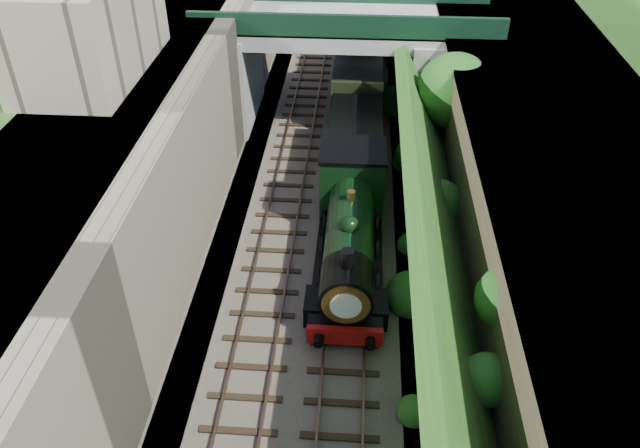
# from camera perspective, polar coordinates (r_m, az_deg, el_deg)

# --- Properties ---
(trackbed) EXTENTS (10.00, 90.00, 0.20)m
(trackbed) POSITION_cam_1_polar(r_m,az_deg,el_deg) (34.31, 1.16, 6.56)
(trackbed) COLOR #473F38
(trackbed) RESTS_ON ground
(retaining_wall) EXTENTS (1.00, 90.00, 7.00)m
(retaining_wall) POSITION_cam_1_polar(r_m,az_deg,el_deg) (33.44, -8.43, 11.88)
(retaining_wall) COLOR #756B56
(retaining_wall) RESTS_ON ground
(street_plateau_left) EXTENTS (6.00, 90.00, 7.00)m
(street_plateau_left) POSITION_cam_1_polar(r_m,az_deg,el_deg) (34.33, -14.28, 11.82)
(street_plateau_left) COLOR #262628
(street_plateau_left) RESTS_ON ground
(street_plateau_right) EXTENTS (8.00, 90.00, 6.25)m
(street_plateau_right) POSITION_cam_1_polar(r_m,az_deg,el_deg) (33.86, 17.76, 10.13)
(street_plateau_right) COLOR #262628
(street_plateau_right) RESTS_ON ground
(embankment_slope) EXTENTS (4.67, 90.00, 6.45)m
(embankment_slope) POSITION_cam_1_polar(r_m,az_deg,el_deg) (32.08, 9.92, 8.77)
(embankment_slope) COLOR #1E4714
(embankment_slope) RESTS_ON ground
(track_left) EXTENTS (2.50, 90.00, 0.20)m
(track_left) POSITION_cam_1_polar(r_m,az_deg,el_deg) (34.38, -2.20, 6.88)
(track_left) COLOR black
(track_left) RESTS_ON trackbed
(track_right) EXTENTS (2.50, 90.00, 0.20)m
(track_right) POSITION_cam_1_polar(r_m,az_deg,el_deg) (34.21, 3.18, 6.69)
(track_right) COLOR black
(track_right) RESTS_ON trackbed
(road_bridge) EXTENTS (16.00, 6.40, 7.25)m
(road_bridge) POSITION_cam_1_polar(r_m,az_deg,el_deg) (36.18, 3.14, 15.13)
(road_bridge) COLOR gray
(road_bridge) RESTS_ON ground
(building_near) EXTENTS (4.00, 8.00, 4.00)m
(building_near) POSITION_cam_1_polar(r_m,az_deg,el_deg) (27.36, -20.59, 16.84)
(building_near) COLOR gray
(building_near) RESTS_ON street_plateau_left
(tree) EXTENTS (3.60, 3.80, 6.60)m
(tree) POSITION_cam_1_polar(r_m,az_deg,el_deg) (30.93, 12.31, 11.68)
(tree) COLOR black
(tree) RESTS_ON ground
(locomotive) EXTENTS (3.10, 10.22, 3.83)m
(locomotive) POSITION_cam_1_polar(r_m,az_deg,el_deg) (25.42, 2.75, -0.59)
(locomotive) COLOR black
(locomotive) RESTS_ON trackbed
(tender) EXTENTS (2.70, 6.00, 3.05)m
(tender) POSITION_cam_1_polar(r_m,az_deg,el_deg) (31.75, 3.17, 7.02)
(tender) COLOR black
(tender) RESTS_ON trackbed
(coach_front) EXTENTS (2.90, 18.00, 3.70)m
(coach_front) POSITION_cam_1_polar(r_m,az_deg,el_deg) (43.02, 3.64, 15.76)
(coach_front) COLOR black
(coach_front) RESTS_ON trackbed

